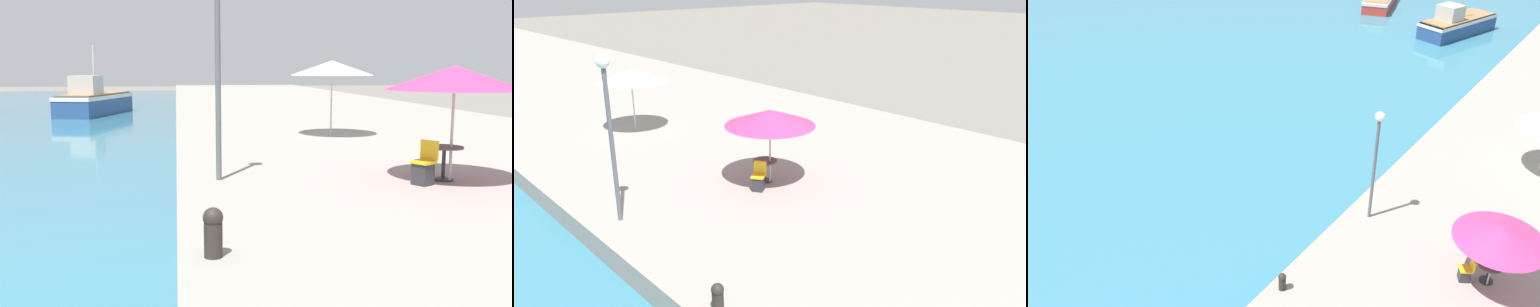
% 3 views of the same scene
% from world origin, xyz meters
% --- Properties ---
extents(water_basin, '(56.00, 90.00, 0.04)m').
position_xyz_m(water_basin, '(-28.00, 37.00, 0.02)').
color(water_basin, teal).
rests_on(water_basin, ground_plane).
extents(fishing_boat_near, '(4.40, 7.69, 4.50)m').
position_xyz_m(fishing_boat_near, '(-5.30, 43.29, 0.93)').
color(fishing_boat_near, navy).
rests_on(fishing_boat_near, water_basin).
extents(cafe_umbrella_pink, '(2.88, 2.88, 2.45)m').
position_xyz_m(cafe_umbrella_pink, '(5.76, 16.10, 2.91)').
color(cafe_umbrella_pink, '#B7B7B7').
rests_on(cafe_umbrella_pink, quay_promenade).
extents(cafe_table, '(0.80, 0.80, 0.74)m').
position_xyz_m(cafe_table, '(5.69, 16.27, 1.24)').
color(cafe_table, '#333338').
rests_on(cafe_table, quay_promenade).
extents(cafe_chair_left, '(0.58, 0.57, 0.91)m').
position_xyz_m(cafe_chair_left, '(5.07, 15.89, 1.04)').
color(cafe_chair_left, '#2D2D33').
rests_on(cafe_chair_left, quay_promenade).
extents(mooring_bollard, '(0.26, 0.26, 0.65)m').
position_xyz_m(mooring_bollard, '(0.46, 11.93, 1.06)').
color(mooring_bollard, '#2D2823').
rests_on(mooring_bollard, quay_promenade).
extents(lamppost, '(0.36, 0.36, 4.56)m').
position_xyz_m(lamppost, '(0.91, 16.99, 3.80)').
color(lamppost, '#565B60').
rests_on(lamppost, quay_promenade).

